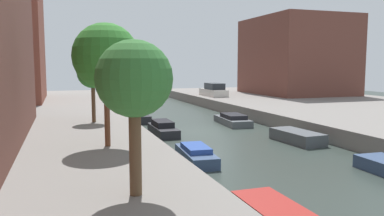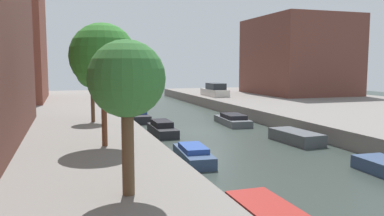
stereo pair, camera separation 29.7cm
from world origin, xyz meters
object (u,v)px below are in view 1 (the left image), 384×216
(street_tree_1, at_px, (106,56))
(moored_boat_right_2, at_px, (297,137))
(moored_boat_left_2, at_px, (163,129))
(moored_boat_left_3, at_px, (138,116))
(low_block_right, at_px, (296,56))
(street_tree_0, at_px, (134,81))
(moored_boat_left_1, at_px, (196,155))
(street_tree_2, at_px, (93,73))
(moored_boat_left_0, at_px, (279,216))
(parked_car, at_px, (214,91))
(moored_boat_right_3, at_px, (233,120))

(street_tree_1, distance_m, moored_boat_right_2, 12.14)
(moored_boat_left_2, bearing_deg, moored_boat_right_2, -36.55)
(moored_boat_right_2, bearing_deg, moored_boat_left_3, 121.21)
(low_block_right, relative_size, street_tree_0, 2.96)
(moored_boat_left_1, xyz_separation_m, moored_boat_left_3, (-0.06, 14.07, 0.05))
(low_block_right, distance_m, moored_boat_left_1, 32.99)
(street_tree_1, bearing_deg, low_block_right, 43.78)
(moored_boat_left_2, bearing_deg, street_tree_2, 177.68)
(street_tree_2, xyz_separation_m, moored_boat_left_0, (3.83, -15.08, -3.73))
(moored_boat_left_0, bearing_deg, moored_boat_right_2, 54.00)
(parked_car, relative_size, moored_boat_left_2, 1.22)
(street_tree_0, xyz_separation_m, street_tree_1, (0.00, 6.66, 0.77))
(street_tree_0, distance_m, parked_car, 34.08)
(moored_boat_left_2, height_order, moored_boat_left_3, moored_boat_left_2)
(moored_boat_left_1, height_order, moored_boat_right_3, moored_boat_right_3)
(moored_boat_right_2, bearing_deg, street_tree_0, -140.81)
(moored_boat_right_2, bearing_deg, parked_car, 80.91)
(street_tree_0, xyz_separation_m, moored_boat_right_3, (10.40, 16.55, -3.71))
(street_tree_0, bearing_deg, moored_boat_left_0, -13.54)
(street_tree_1, bearing_deg, parked_car, 58.92)
(parked_car, bearing_deg, moored_boat_left_3, -136.47)
(street_tree_2, distance_m, moored_boat_left_2, 5.62)
(low_block_right, bearing_deg, moored_boat_left_1, -131.30)
(street_tree_1, distance_m, moored_boat_right_3, 15.04)
(street_tree_1, relative_size, moored_boat_left_0, 1.50)
(street_tree_2, xyz_separation_m, moored_boat_left_1, (4.00, -7.53, -3.66))
(moored_boat_left_1, bearing_deg, moored_boat_right_2, 18.60)
(street_tree_0, relative_size, street_tree_2, 1.04)
(street_tree_0, bearing_deg, moored_boat_right_3, 57.84)
(street_tree_2, relative_size, moored_boat_left_1, 1.06)
(street_tree_2, distance_m, moored_boat_left_0, 16.00)
(moored_boat_left_3, bearing_deg, moored_boat_left_1, -89.77)
(street_tree_2, height_order, moored_boat_right_3, street_tree_2)
(low_block_right, height_order, moored_boat_left_0, low_block_right)
(street_tree_1, distance_m, parked_car, 28.30)
(moored_boat_left_3, relative_size, moored_boat_right_3, 1.03)
(moored_boat_left_1, bearing_deg, street_tree_1, 179.58)
(low_block_right, bearing_deg, parked_car, -178.15)
(street_tree_0, bearing_deg, moored_boat_left_1, 58.88)
(parked_car, bearing_deg, low_block_right, 1.85)
(low_block_right, relative_size, moored_boat_right_2, 3.43)
(low_block_right, xyz_separation_m, moored_boat_left_3, (-21.55, -10.39, -5.23))
(street_tree_0, height_order, street_tree_1, street_tree_1)
(moored_boat_left_1, height_order, moored_boat_right_2, moored_boat_left_1)
(moored_boat_right_2, bearing_deg, street_tree_2, 154.92)
(moored_boat_left_3, bearing_deg, parked_car, 43.53)
(parked_car, bearing_deg, street_tree_2, -131.21)
(low_block_right, height_order, moored_boat_left_2, low_block_right)
(moored_boat_left_2, bearing_deg, moored_boat_left_3, 93.05)
(moored_boat_left_2, xyz_separation_m, moored_boat_left_3, (-0.36, 6.71, -0.00))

